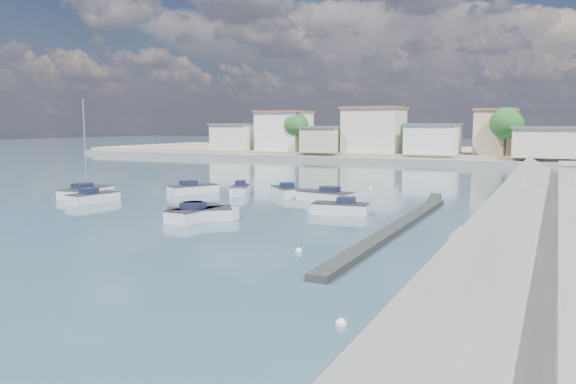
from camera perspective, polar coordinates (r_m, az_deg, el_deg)
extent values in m
plane|color=#294053|center=(66.13, 11.73, 1.05)|extent=(400.00, 400.00, 0.00)
cube|color=slate|center=(37.35, 22.88, -2.37)|extent=(4.17, 90.00, 2.86)
cube|color=slate|center=(28.61, 21.62, -6.03)|extent=(5.31, 3.50, 1.94)
cube|color=black|center=(35.58, 10.99, -3.57)|extent=(1.00, 26.00, 0.35)
cube|color=black|center=(49.20, 14.57, -0.82)|extent=(2.00, 8.05, 0.30)
cube|color=gray|center=(117.10, 17.92, 3.68)|extent=(160.00, 40.00, 1.40)
cube|color=slate|center=(96.39, 16.20, 2.95)|extent=(160.00, 2.50, 0.80)
cube|color=beige|center=(116.43, -5.27, 5.55)|extent=(8.00, 8.00, 5.00)
cube|color=#595960|center=(116.40, -5.28, 6.86)|extent=(8.48, 8.48, 0.35)
cube|color=white|center=(113.40, -0.39, 6.17)|extent=(9.00, 9.00, 7.50)
cube|color=#99513D|center=(113.42, -0.39, 8.15)|extent=(9.54, 9.54, 0.35)
cube|color=#CEB28E|center=(106.62, 3.76, 5.30)|extent=(7.00, 8.00, 4.50)
cube|color=#595960|center=(106.58, 3.77, 6.61)|extent=(7.42, 8.48, 0.35)
cube|color=beige|center=(105.48, 8.74, 6.17)|extent=(10.00, 9.00, 8.00)
cube|color=#99513D|center=(105.52, 8.78, 8.44)|extent=(10.60, 9.54, 0.35)
cube|color=white|center=(101.86, 14.51, 5.17)|extent=(8.50, 8.50, 5.00)
cube|color=#595960|center=(101.83, 14.56, 6.67)|extent=(9.01, 9.01, 0.35)
cube|color=#CEB28E|center=(103.36, 20.33, 5.68)|extent=(6.50, 7.50, 7.50)
cube|color=#99513D|center=(103.38, 20.42, 7.85)|extent=(6.89, 7.95, 0.35)
cube|color=beige|center=(98.95, 24.70, 4.57)|extent=(9.50, 9.00, 4.50)
cube|color=#595960|center=(98.91, 24.77, 5.97)|extent=(10.07, 9.54, 0.35)
cylinder|color=#38281E|center=(109.02, 0.82, 5.06)|extent=(0.44, 0.44, 3.38)
sphere|color=#1C521B|center=(108.96, 0.82, 6.81)|extent=(4.80, 4.80, 4.80)
sphere|color=#1C521B|center=(108.04, 1.12, 6.69)|extent=(3.60, 3.60, 3.60)
sphere|color=#1C521B|center=(109.69, 0.56, 6.89)|extent=(3.30, 3.30, 3.30)
cylinder|color=#38281E|center=(105.67, 10.44, 4.76)|extent=(0.44, 0.44, 2.93)
sphere|color=#1C521B|center=(105.61, 10.47, 6.33)|extent=(4.16, 4.16, 4.16)
sphere|color=#1C521B|center=(104.90, 10.81, 6.22)|extent=(3.12, 3.12, 3.12)
sphere|color=#1C521B|center=(106.15, 10.19, 6.41)|extent=(2.86, 2.86, 2.86)
cylinder|color=#38281E|center=(98.25, 21.17, 4.46)|extent=(0.44, 0.44, 3.60)
sphere|color=#1C521B|center=(98.20, 21.26, 6.54)|extent=(5.12, 5.12, 5.12)
sphere|color=#1C521B|center=(97.49, 21.79, 6.37)|extent=(3.84, 3.84, 3.84)
sphere|color=#1C521B|center=(98.74, 20.82, 6.65)|extent=(3.52, 3.52, 3.52)
cube|color=silver|center=(50.00, -19.16, -0.69)|extent=(2.34, 4.49, 1.00)
cube|color=silver|center=(51.09, -17.50, -0.47)|extent=(1.65, 1.65, 1.00)
cube|color=#262628|center=(49.94, -19.19, -0.12)|extent=(2.38, 4.50, 0.08)
cube|color=#191E34|center=(49.67, -19.59, 0.11)|extent=(1.23, 1.43, 0.48)
cube|color=silver|center=(39.30, -9.13, -2.36)|extent=(2.46, 4.96, 1.00)
cube|color=silver|center=(40.83, -7.25, -1.99)|extent=(1.92, 1.92, 1.00)
cube|color=#262628|center=(39.22, -9.15, -1.64)|extent=(2.50, 4.96, 0.08)
cube|color=#191E34|center=(38.83, -9.62, -1.38)|extent=(1.35, 1.56, 0.48)
cube|color=silver|center=(48.39, 3.77, -0.56)|extent=(5.13, 2.71, 1.00)
cube|color=silver|center=(49.54, 1.72, -0.37)|extent=(1.82, 1.82, 1.00)
cube|color=#262628|center=(48.33, 3.78, 0.03)|extent=(5.14, 2.75, 0.08)
cube|color=#191E34|center=(48.05, 4.27, 0.27)|extent=(1.65, 1.40, 0.48)
cube|color=silver|center=(41.44, 5.35, -1.83)|extent=(4.27, 2.21, 1.00)
cube|color=silver|center=(41.84, 3.02, -1.72)|extent=(1.65, 1.65, 1.00)
cube|color=#262628|center=(41.36, 5.36, -1.15)|extent=(4.28, 2.24, 0.08)
cube|color=#191E34|center=(41.25, 5.92, -0.84)|extent=(1.35, 1.19, 0.48)
cube|color=silver|center=(54.14, -9.62, 0.15)|extent=(3.71, 4.98, 1.00)
cube|color=silver|center=(55.10, -7.79, 0.30)|extent=(1.65, 1.65, 1.00)
cube|color=#262628|center=(54.08, -9.63, 0.68)|extent=(3.74, 5.00, 0.08)
cube|color=#191E34|center=(53.84, -10.07, 0.90)|extent=(1.64, 1.76, 0.48)
cube|color=silver|center=(51.54, -0.28, -0.09)|extent=(4.05, 4.07, 1.00)
cube|color=silver|center=(53.19, -0.88, 0.13)|extent=(1.17, 1.17, 1.00)
cube|color=#262628|center=(51.48, -0.28, 0.46)|extent=(4.07, 4.10, 0.08)
cube|color=#191E34|center=(51.07, -0.13, 0.68)|extent=(1.59, 1.59, 0.48)
cube|color=silver|center=(53.00, -4.89, 0.08)|extent=(2.87, 4.15, 1.00)
cube|color=silver|center=(51.35, -5.13, -0.14)|extent=(1.35, 1.35, 1.00)
cube|color=#262628|center=(52.94, -4.89, 0.62)|extent=(2.90, 4.16, 0.08)
cube|color=#191E34|center=(53.30, -4.84, 0.92)|extent=(1.29, 1.43, 0.48)
cube|color=silver|center=(39.20, -8.98, -2.38)|extent=(4.59, 3.93, 1.00)
cube|color=silver|center=(39.25, -6.22, -2.33)|extent=(1.41, 1.41, 1.00)
cube|color=#262628|center=(39.12, -8.99, -1.66)|extent=(4.60, 3.96, 0.08)
cube|color=#191E34|center=(39.09, -9.64, -1.33)|extent=(1.69, 1.63, 0.48)
cube|color=silver|center=(54.42, -19.76, -0.13)|extent=(2.36, 5.76, 1.00)
cube|color=silver|center=(56.31, -18.13, 0.16)|extent=(1.87, 1.87, 1.00)
cube|color=#262628|center=(54.36, -19.78, 0.40)|extent=(2.40, 5.76, 0.08)
cube|color=#191E34|center=(53.91, -20.18, 0.59)|extent=(1.30, 1.78, 0.48)
cylinder|color=silver|center=(54.09, -19.95, 4.61)|extent=(0.12, 0.12, 8.00)
cylinder|color=silver|center=(53.39, -20.64, 1.01)|extent=(0.29, 2.40, 0.08)
sphere|color=white|center=(29.08, 1.10, -6.04)|extent=(0.38, 0.38, 0.38)
sphere|color=white|center=(32.69, 17.95, -4.94)|extent=(0.38, 0.38, 0.38)
sphere|color=white|center=(18.97, 5.41, -13.20)|extent=(0.38, 0.38, 0.38)
sphere|color=white|center=(42.70, 19.88, -2.29)|extent=(0.38, 0.38, 0.38)
sphere|color=white|center=(53.00, 2.53, -0.18)|extent=(0.38, 0.38, 0.38)
sphere|color=white|center=(58.33, 8.38, 0.40)|extent=(0.38, 0.38, 0.38)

